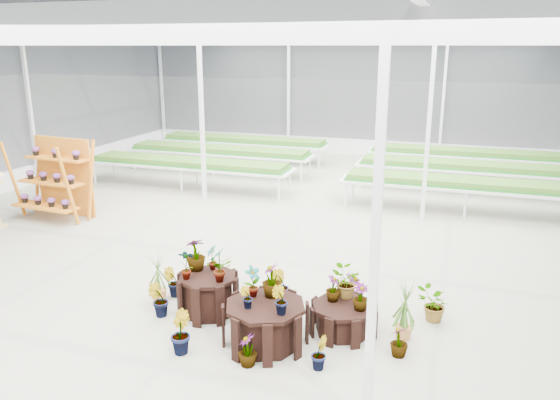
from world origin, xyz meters
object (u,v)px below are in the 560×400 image
(plinth_mid, at_px, (265,324))
(plinth_tall, at_px, (208,295))
(plinth_low, at_px, (343,319))
(shelf_rack, at_px, (52,180))

(plinth_mid, bearing_deg, plinth_tall, 153.43)
(plinth_tall, distance_m, plinth_mid, 1.34)
(plinth_mid, bearing_deg, plinth_low, 34.99)
(plinth_tall, relative_size, plinth_mid, 0.80)
(plinth_tall, relative_size, plinth_low, 0.97)
(plinth_mid, bearing_deg, shelf_rack, 150.59)
(shelf_rack, bearing_deg, plinth_mid, -24.12)
(plinth_low, bearing_deg, plinth_tall, -177.40)
(plinth_tall, xyz_separation_m, shelf_rack, (-5.87, 3.39, 0.67))
(plinth_tall, relative_size, shelf_rack, 0.49)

